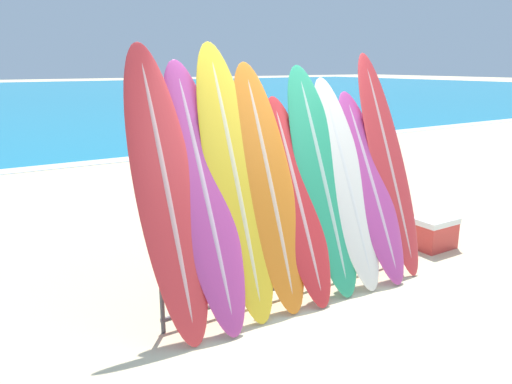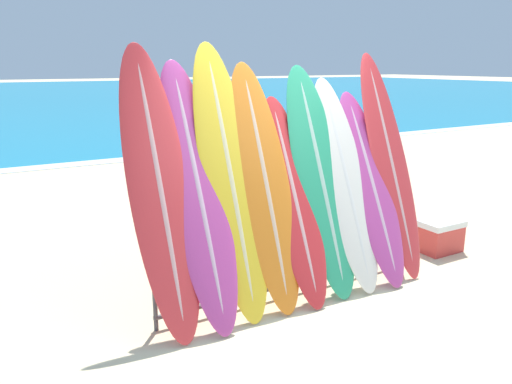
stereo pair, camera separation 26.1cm
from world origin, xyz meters
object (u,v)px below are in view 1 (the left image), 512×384
(cooler_box, at_px, (435,233))
(person_mid_beach, at_px, (231,133))
(surfboard_slot_7, at_px, (371,185))
(surfboard_rack, at_px, (299,249))
(surfboard_slot_5, at_px, (322,179))
(surfboard_slot_6, at_px, (346,182))
(surfboard_slot_0, at_px, (166,190))
(surfboard_slot_2, at_px, (235,180))
(surfboard_slot_3, at_px, (269,186))
(surfboard_slot_8, at_px, (388,162))
(surfboard_slot_1, at_px, (204,193))
(surfboard_slot_4, at_px, (297,199))

(cooler_box, bearing_deg, person_mid_beach, 90.76)
(surfboard_slot_7, bearing_deg, person_mid_beach, 77.08)
(surfboard_rack, relative_size, surfboard_slot_5, 1.31)
(surfboard_slot_6, height_order, cooler_box, surfboard_slot_6)
(surfboard_rack, xyz_separation_m, surfboard_slot_0, (-1.33, 0.12, 0.76))
(surfboard_slot_0, height_order, surfboard_slot_2, surfboard_slot_2)
(surfboard_slot_7, distance_m, cooler_box, 1.48)
(surfboard_slot_3, relative_size, cooler_box, 4.40)
(surfboard_slot_8, bearing_deg, surfboard_slot_6, -175.80)
(surfboard_slot_6, relative_size, surfboard_slot_7, 1.08)
(surfboard_rack, xyz_separation_m, surfboard_slot_5, (0.35, 0.09, 0.66))
(surfboard_slot_2, height_order, surfboard_slot_6, surfboard_slot_2)
(surfboard_slot_6, relative_size, person_mid_beach, 1.32)
(surfboard_slot_7, height_order, cooler_box, surfboard_slot_7)
(surfboard_slot_7, bearing_deg, surfboard_slot_1, 177.88)
(surfboard_slot_2, distance_m, surfboard_slot_8, 1.98)
(surfboard_slot_0, height_order, person_mid_beach, surfboard_slot_0)
(surfboard_slot_2, height_order, surfboard_slot_7, surfboard_slot_2)
(surfboard_slot_1, xyz_separation_m, surfboard_slot_5, (1.34, -0.02, -0.03))
(surfboard_slot_7, bearing_deg, surfboard_slot_3, 177.83)
(surfboard_slot_2, bearing_deg, surfboard_slot_7, -3.15)
(surfboard_slot_3, relative_size, surfboard_slot_4, 1.17)
(surfboard_slot_7, height_order, person_mid_beach, surfboard_slot_7)
(surfboard_slot_0, bearing_deg, surfboard_slot_1, -2.89)
(surfboard_slot_0, relative_size, surfboard_slot_8, 1.03)
(surfboard_slot_5, relative_size, surfboard_slot_7, 1.14)
(surfboard_slot_6, bearing_deg, person_mid_beach, 73.51)
(surfboard_slot_5, bearing_deg, cooler_box, 0.21)
(surfboard_slot_3, bearing_deg, surfboard_slot_1, 177.98)
(surfboard_slot_7, distance_m, surfboard_slot_8, 0.40)
(surfboard_slot_2, relative_size, surfboard_slot_7, 1.25)
(surfboard_slot_0, xyz_separation_m, surfboard_slot_5, (1.68, -0.03, -0.10))
(surfboard_slot_7, relative_size, cooler_box, 3.80)
(surfboard_rack, height_order, surfboard_slot_7, surfboard_slot_7)
(surfboard_slot_4, height_order, surfboard_slot_7, surfboard_slot_7)
(surfboard_slot_1, xyz_separation_m, surfboard_slot_3, (0.68, -0.02, -0.01))
(surfboard_slot_1, distance_m, surfboard_slot_8, 2.31)
(surfboard_slot_5, relative_size, surfboard_slot_6, 1.06)
(surfboard_slot_0, height_order, cooler_box, surfboard_slot_0)
(surfboard_slot_1, xyz_separation_m, surfboard_slot_7, (1.97, -0.07, -0.17))
(surfboard_slot_4, height_order, cooler_box, surfboard_slot_4)
(surfboard_slot_0, relative_size, cooler_box, 4.71)
(surfboard_slot_8, bearing_deg, surfboard_slot_2, 179.64)
(surfboard_rack, distance_m, surfboard_slot_4, 0.51)
(surfboard_slot_4, distance_m, person_mid_beach, 5.58)
(surfboard_slot_4, height_order, person_mid_beach, surfboard_slot_4)
(surfboard_slot_3, height_order, surfboard_slot_7, surfboard_slot_3)
(person_mid_beach, bearing_deg, surfboard_slot_4, 109.15)
(surfboard_slot_3, distance_m, surfboard_slot_8, 1.63)
(surfboard_slot_8, relative_size, person_mid_beach, 1.48)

